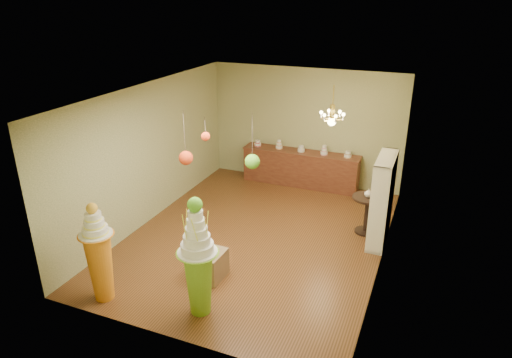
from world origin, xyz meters
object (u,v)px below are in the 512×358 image
at_px(pedestal_orange, 100,259).
at_px(sideboard, 300,168).
at_px(round_table, 367,210).
at_px(pedestal_green, 198,267).

bearing_deg(pedestal_orange, sideboard, 74.77).
relative_size(sideboard, round_table, 3.58).
bearing_deg(pedestal_orange, round_table, 47.03).
distance_m(pedestal_orange, round_table, 5.31).
xyz_separation_m(pedestal_green, sideboard, (-0.06, 5.52, -0.34)).
height_order(pedestal_green, sideboard, pedestal_green).
bearing_deg(pedestal_green, pedestal_orange, -169.81).
relative_size(pedestal_orange, round_table, 2.05).
relative_size(pedestal_green, round_table, 2.35).
height_order(pedestal_green, round_table, pedestal_green).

